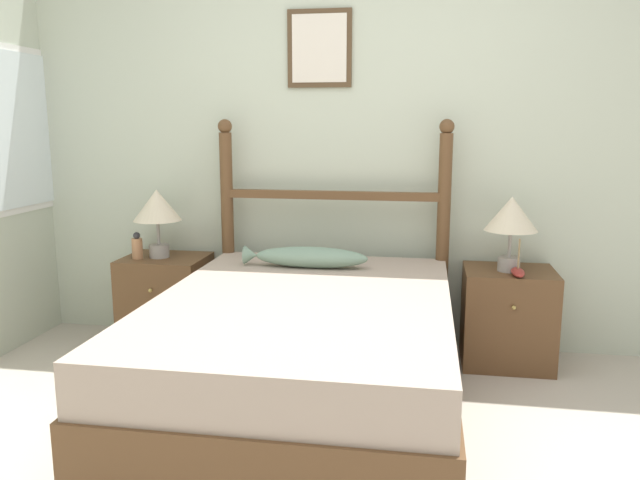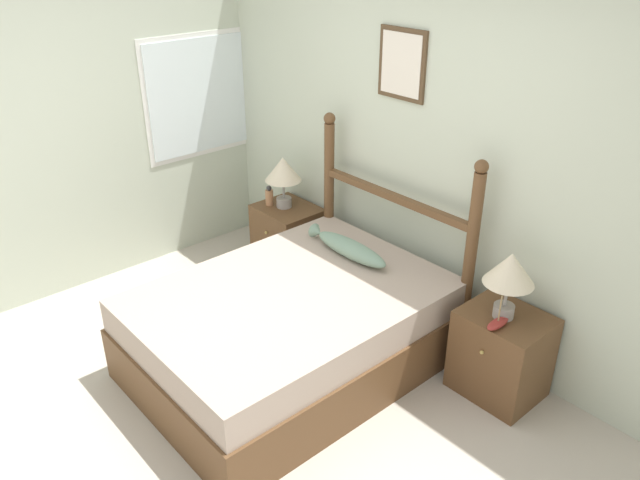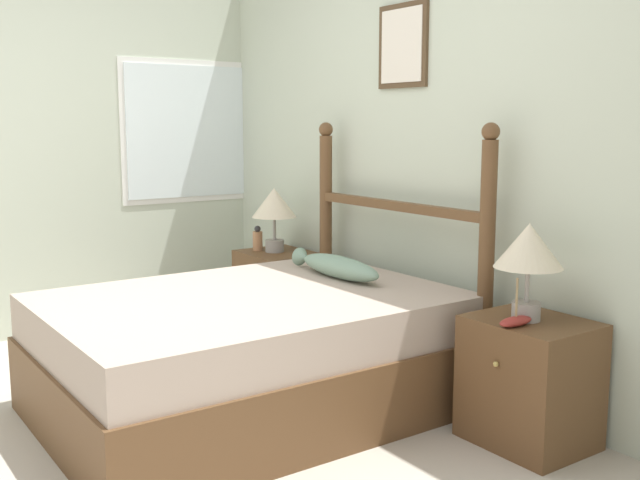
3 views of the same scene
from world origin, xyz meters
The scene contains 12 objects.
ground_plane centered at (0.00, 0.00, 0.00)m, with size 16.00×16.00×0.00m, color #B7AD9E.
wall_back centered at (0.00, 1.73, 1.28)m, with size 6.40×0.08×2.55m.
wall_left centered at (-2.13, 0.02, 1.28)m, with size 0.08×6.40×2.55m.
bed centered at (-0.13, 0.63, 0.29)m, with size 1.43×1.96×0.59m.
headboard centered at (-0.13, 1.57, 0.77)m, with size 1.44×0.09×1.43m.
nightstand_left centered at (-1.19, 1.46, 0.28)m, with size 0.51×0.45×0.57m.
nightstand_right centered at (0.93, 1.46, 0.28)m, with size 0.51×0.45×0.57m.
table_lamp_left centered at (-1.22, 1.45, 0.88)m, with size 0.30×0.30×0.43m.
table_lamp_right centered at (0.91, 1.43, 0.88)m, with size 0.30×0.30×0.43m.
bottle centered at (-1.33, 1.38, 0.64)m, with size 0.07×0.07×0.17m.
model_boat centered at (0.95, 1.32, 0.59)m, with size 0.07×0.19×0.21m.
fish_pillow centered at (-0.23, 1.24, 0.65)m, with size 0.72×0.16×0.12m.
Camera 2 is at (2.53, -1.46, 2.69)m, focal length 35.00 mm.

